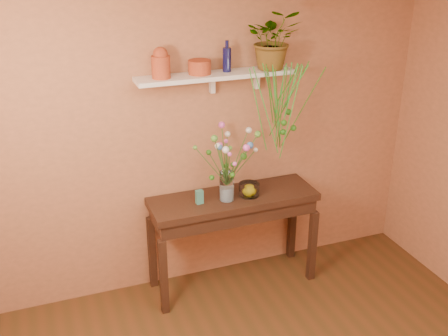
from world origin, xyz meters
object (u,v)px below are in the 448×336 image
Objects in this scene: sideboard at (233,209)px; glass_bowl at (249,190)px; blue_bottle at (227,59)px; spider_plant at (274,39)px; glass_vase at (227,188)px; terracotta_jug at (161,63)px; bouquet at (230,150)px.

glass_bowl is (0.13, -0.03, 0.18)m from sideboard.
blue_bottle is (-0.01, 0.15, 1.28)m from sideboard.
glass_vase is at bearing -161.74° from spider_plant.
blue_bottle is 1.07m from glass_vase.
terracotta_jug reaches higher than glass_bowl.
sideboard is at bearing -11.71° from terracotta_jug.
spider_plant is (0.39, -0.04, 0.14)m from blue_bottle.
glass_bowl is at bearing 4.48° from glass_vase.
sideboard is 0.59m from bouquet.
glass_vase is at bearing 143.45° from bouquet.
sideboard is 1.42m from terracotta_jug.
blue_bottle is 1.39× the size of glass_bowl.
spider_plant reaches higher than glass_vase.
glass_bowl is at bearing -151.54° from spider_plant.
bouquet is (-0.05, -0.21, -0.70)m from blue_bottle.
terracotta_jug is 0.97× the size of blue_bottle.
spider_plant is at bearing 20.96° from bouquet.
sideboard is 1.29m from blue_bottle.
sideboard is 5.84× the size of blue_bottle.
glass_vase is at bearing -19.07° from terracotta_jug.
spider_plant is at bearing -6.55° from blue_bottle.
blue_bottle is at bearing 76.43° from bouquet.
terracotta_jug is 1.32m from glass_bowl.
glass_vase is at bearing -175.52° from glass_bowl.
spider_plant is at bearing 15.07° from sideboard.
bouquet reaches higher than sideboard.
terracotta_jug is 0.41× the size of bouquet.
glass_vase is (0.48, -0.17, -1.06)m from terracotta_jug.
spider_plant is 0.96m from bouquet.
sideboard is at bearing 31.69° from glass_vase.
sideboard is at bearing -87.15° from blue_bottle.
glass_bowl is (-0.25, -0.14, -1.24)m from spider_plant.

